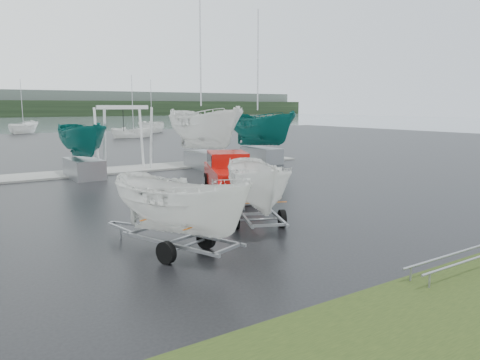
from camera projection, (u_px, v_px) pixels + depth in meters
ground_plane at (194, 212)px, 18.18m from camera, size 120.00×120.00×0.00m
grass_verge at (461, 317)px, 9.17m from camera, size 40.00×40.00×0.00m
dock at (93, 172)px, 28.82m from camera, size 30.00×3.00×0.12m
pickup_truck at (230, 172)px, 22.05m from camera, size 4.07×5.98×1.89m
trailer_hitched at (258, 144)px, 15.59m from camera, size 2.54×3.77×5.26m
trailer_parked at (180, 153)px, 12.57m from camera, size 2.32×3.79×5.24m
boat_hoist at (124, 129)px, 29.54m from camera, size 3.30×2.18×4.12m
keelboat_1 at (82, 121)px, 26.28m from camera, size 2.07×3.20×6.60m
keelboat_2 at (205, 97)px, 30.24m from camera, size 2.90×3.20×11.09m
keelboat_3 at (262, 105)px, 33.22m from camera, size 2.60×3.20×10.78m
moored_boat_2 at (134, 137)px, 60.87m from camera, size 2.84×2.79×11.19m
moored_boat_3 at (152, 132)px, 72.07m from camera, size 4.02×4.03×11.73m
moored_boat_5 at (24, 133)px, 70.60m from camera, size 3.85×3.87×11.64m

